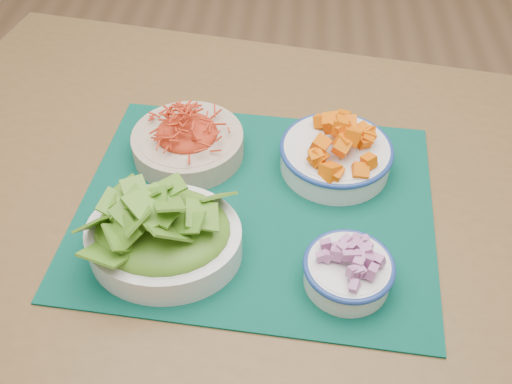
% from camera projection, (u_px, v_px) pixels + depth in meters
% --- Properties ---
extents(ground, '(4.00, 4.00, 0.00)m').
position_uv_depth(ground, '(344.00, 311.00, 1.68)').
color(ground, '#A57850').
rests_on(ground, ground).
extents(table, '(1.46, 1.10, 0.75)m').
position_uv_depth(table, '(245.00, 211.00, 1.07)').
color(table, brown).
rests_on(table, ground).
extents(placemat, '(0.62, 0.52, 0.00)m').
position_uv_depth(placemat, '(256.00, 205.00, 0.96)').
color(placemat, '#013027').
rests_on(placemat, table).
extents(carrot_bowl, '(0.26, 0.26, 0.08)m').
position_uv_depth(carrot_bowl, '(187.00, 138.00, 1.02)').
color(carrot_bowl, '#BFA98E').
rests_on(carrot_bowl, placemat).
extents(squash_bowl, '(0.24, 0.24, 0.10)m').
position_uv_depth(squash_bowl, '(337.00, 147.00, 0.98)').
color(squash_bowl, white).
rests_on(squash_bowl, placemat).
extents(lettuce_bowl, '(0.24, 0.21, 0.12)m').
position_uv_depth(lettuce_bowl, '(162.00, 228.00, 0.84)').
color(lettuce_bowl, white).
rests_on(lettuce_bowl, placemat).
extents(onion_bowl, '(0.17, 0.17, 0.07)m').
position_uv_depth(onion_bowl, '(348.00, 268.00, 0.82)').
color(onion_bowl, white).
rests_on(onion_bowl, placemat).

